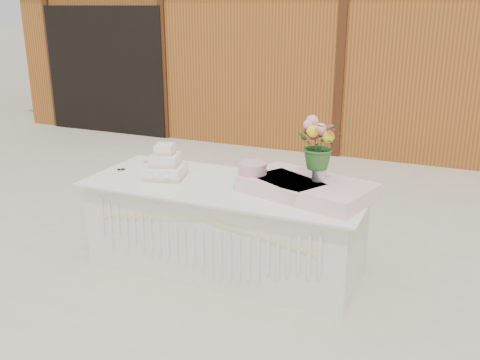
{
  "coord_description": "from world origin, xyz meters",
  "views": [
    {
      "loc": [
        1.8,
        -3.86,
        2.21
      ],
      "look_at": [
        0.0,
        0.3,
        0.72
      ],
      "focal_mm": 40.0,
      "sensor_mm": 36.0,
      "label": 1
    }
  ],
  "objects": [
    {
      "name": "wedding_cake",
      "position": [
        -0.57,
        -0.03,
        0.87
      ],
      "size": [
        0.4,
        0.4,
        0.3
      ],
      "rotation": [
        0.0,
        0.0,
        0.25
      ],
      "color": "white",
      "rests_on": "cake_table"
    },
    {
      "name": "cake_table",
      "position": [
        0.0,
        -0.0,
        0.39
      ],
      "size": [
        2.4,
        1.0,
        0.77
      ],
      "color": "white",
      "rests_on": "ground"
    },
    {
      "name": "bouquet",
      "position": [
        0.78,
        0.04,
        1.23
      ],
      "size": [
        0.39,
        0.36,
        0.38
      ],
      "primitive_type": "imported",
      "rotation": [
        0.0,
        0.0,
        0.19
      ],
      "color": "#2F6026",
      "rests_on": "flower_vase"
    },
    {
      "name": "ground",
      "position": [
        0.0,
        0.0,
        0.0
      ],
      "size": [
        80.0,
        80.0,
        0.0
      ],
      "primitive_type": "plane",
      "color": "beige",
      "rests_on": "ground"
    },
    {
      "name": "pink_cake_stand",
      "position": [
        0.24,
        0.0,
        0.89
      ],
      "size": [
        0.3,
        0.3,
        0.22
      ],
      "color": "white",
      "rests_on": "cake_table"
    },
    {
      "name": "flower_vase",
      "position": [
        0.78,
        0.04,
        0.97
      ],
      "size": [
        0.11,
        0.11,
        0.15
      ],
      "primitive_type": "cylinder",
      "color": "silver",
      "rests_on": "satin_runner"
    },
    {
      "name": "barn",
      "position": [
        -0.01,
        5.99,
        1.68
      ],
      "size": [
        12.6,
        4.6,
        3.3
      ],
      "color": "#9F5B21",
      "rests_on": "ground"
    },
    {
      "name": "satin_runner",
      "position": [
        0.7,
        0.02,
        0.83
      ],
      "size": [
        1.12,
        0.83,
        0.13
      ],
      "primitive_type": "cube",
      "rotation": [
        0.0,
        0.0,
        -0.28
      ],
      "color": "#FACFC9",
      "rests_on": "cake_table"
    },
    {
      "name": "loose_flowers",
      "position": [
        -1.02,
        0.13,
        0.78
      ],
      "size": [
        0.26,
        0.4,
        0.02
      ],
      "primitive_type": null,
      "rotation": [
        0.0,
        0.0,
        -0.32
      ],
      "color": "#CA7B90",
      "rests_on": "cake_table"
    }
  ]
}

